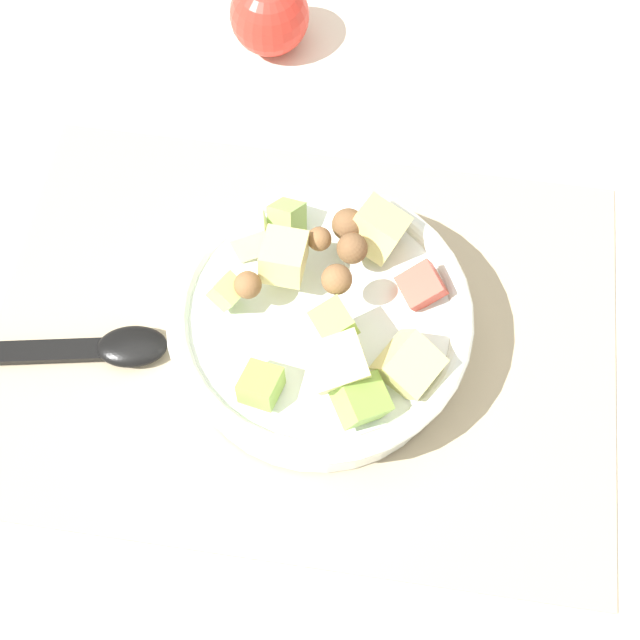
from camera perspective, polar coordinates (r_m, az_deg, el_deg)
name	(u,v)px	position (r m, az deg, el deg)	size (l,w,h in m)	color
ground_plane	(303,337)	(0.67, -1.17, -1.20)	(2.40, 2.40, 0.00)	silver
placemat	(303,336)	(0.67, -1.17, -1.09)	(0.50, 0.36, 0.01)	tan
salad_bowl	(321,323)	(0.63, 0.08, -0.20)	(0.23, 0.23, 0.12)	white
serving_spoon	(83,349)	(0.68, -16.07, -1.95)	(0.20, 0.06, 0.01)	black
whole_apple	(269,15)	(0.82, -3.52, 20.33)	(0.08, 0.08, 0.09)	red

